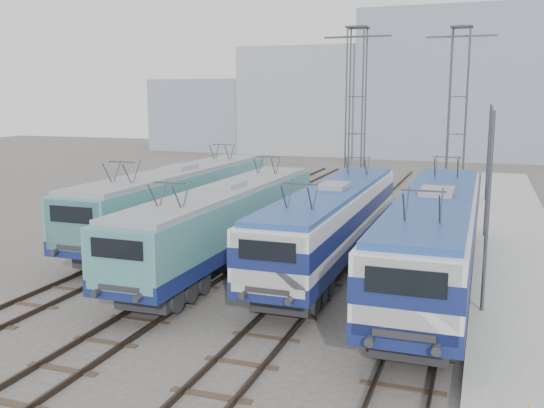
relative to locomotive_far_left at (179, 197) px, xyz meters
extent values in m
plane|color=#514C47|center=(6.75, -9.32, -2.26)|extent=(160.00, 160.00, 0.00)
cube|color=#9E9E99|center=(16.95, -1.32, -2.11)|extent=(4.00, 70.00, 0.30)
cube|color=navy|center=(0.00, 0.22, -0.87)|extent=(2.87, 18.11, 0.60)
cube|color=teal|center=(0.00, 0.22, 0.34)|extent=(2.82, 18.11, 1.81)
cube|color=teal|center=(0.00, -8.48, 0.16)|extent=(2.59, 0.70, 2.05)
cube|color=gray|center=(0.00, 0.22, 1.34)|extent=(2.59, 17.38, 0.20)
cube|color=#262628|center=(0.00, -5.81, -1.62)|extent=(2.11, 3.62, 0.68)
cube|color=#262628|center=(0.00, 6.26, -1.62)|extent=(2.11, 3.62, 0.68)
cube|color=navy|center=(4.50, -3.88, -0.93)|extent=(2.72, 17.19, 0.57)
cube|color=teal|center=(4.50, -3.88, 0.22)|extent=(2.67, 17.19, 1.72)
cube|color=teal|center=(4.50, -12.14, 0.04)|extent=(2.46, 0.67, 1.95)
cube|color=gray|center=(4.50, -3.88, 1.17)|extent=(2.46, 16.50, 0.19)
cube|color=#262628|center=(4.50, -9.61, -1.65)|extent=(2.00, 3.44, 0.64)
cube|color=#262628|center=(4.50, 1.84, -1.65)|extent=(2.00, 3.44, 0.64)
cube|color=navy|center=(9.00, -2.56, -0.93)|extent=(2.72, 17.17, 0.57)
cube|color=silver|center=(9.00, -2.56, 0.21)|extent=(2.67, 17.17, 1.72)
cube|color=navy|center=(9.00, -2.56, 0.17)|extent=(2.71, 17.19, 0.67)
cube|color=silver|center=(9.00, -10.81, 0.04)|extent=(2.46, 0.67, 1.95)
cube|color=navy|center=(9.00, -2.56, 1.17)|extent=(2.46, 16.48, 0.19)
cube|color=#262628|center=(9.00, -8.29, -1.65)|extent=(2.00, 3.43, 0.64)
cube|color=#262628|center=(9.00, 3.16, -1.65)|extent=(2.00, 3.43, 0.64)
cube|color=navy|center=(13.50, -4.40, -0.85)|extent=(2.91, 18.39, 0.61)
cube|color=silver|center=(13.50, -4.40, 0.38)|extent=(2.86, 18.39, 1.84)
cube|color=navy|center=(13.50, -4.40, 0.32)|extent=(2.90, 18.41, 0.71)
cube|color=silver|center=(13.50, -13.24, 0.19)|extent=(2.63, 0.71, 2.08)
cube|color=navy|center=(13.50, -4.40, 1.40)|extent=(2.63, 17.65, 0.20)
cube|color=#262628|center=(13.50, -10.53, -1.62)|extent=(2.14, 3.68, 0.69)
cube|color=#262628|center=(13.50, 1.73, -1.62)|extent=(2.14, 3.68, 0.69)
cylinder|color=#3F4247|center=(6.20, 12.13, 3.74)|extent=(0.10, 0.10, 12.00)
cylinder|color=#3F4247|center=(7.30, 12.13, 3.74)|extent=(0.10, 0.10, 12.00)
cylinder|color=#3F4247|center=(6.20, 13.23, 3.74)|extent=(0.10, 0.10, 12.00)
cylinder|color=#3F4247|center=(7.30, 13.23, 3.74)|extent=(0.10, 0.10, 12.00)
cube|color=#3F4247|center=(6.75, 12.68, 9.14)|extent=(4.50, 0.12, 0.12)
cylinder|color=#3F4247|center=(12.70, 14.13, 3.74)|extent=(0.10, 0.10, 12.00)
cylinder|color=#3F4247|center=(13.80, 14.13, 3.74)|extent=(0.10, 0.10, 12.00)
cylinder|color=#3F4247|center=(12.70, 15.23, 3.74)|extent=(0.10, 0.10, 12.00)
cylinder|color=#3F4247|center=(13.80, 15.23, 3.74)|extent=(0.10, 0.10, 12.00)
cube|color=#3F4247|center=(13.25, 14.68, 9.14)|extent=(4.50, 0.12, 0.12)
cylinder|color=#3F4247|center=(15.35, -7.32, 1.24)|extent=(0.12, 0.12, 7.00)
cylinder|color=#3F4247|center=(15.35, 4.68, 1.24)|extent=(0.12, 0.12, 7.00)
cylinder|color=#3F4247|center=(15.35, 16.68, 1.24)|extent=(0.12, 0.12, 7.00)
cube|color=#8C929B|center=(-7.25, 52.68, 4.74)|extent=(18.00, 12.00, 14.00)
cube|color=gray|center=(10.75, 52.68, 6.74)|extent=(22.00, 14.00, 18.00)
cube|color=gray|center=(-23.25, 52.68, 2.74)|extent=(14.00, 10.00, 10.00)
camera|label=1|loc=(15.16, -28.16, 5.13)|focal=40.00mm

